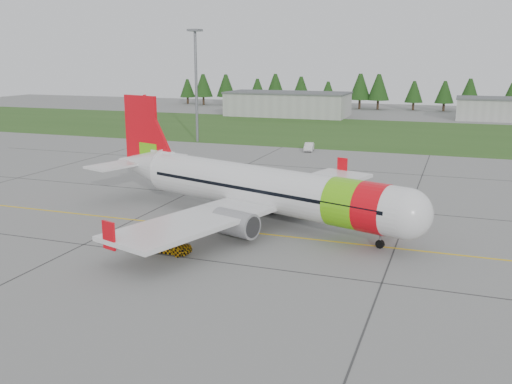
% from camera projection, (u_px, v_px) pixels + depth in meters
% --- Properties ---
extents(ground, '(320.00, 320.00, 0.00)m').
position_uv_depth(ground, '(249.00, 266.00, 43.40)').
color(ground, gray).
rests_on(ground, ground).
extents(aircraft, '(36.48, 34.56, 11.41)m').
position_uv_depth(aircraft, '(259.00, 188.00, 54.39)').
color(aircraft, silver).
rests_on(aircraft, ground).
extents(follow_me_car, '(1.45, 1.69, 4.10)m').
position_uv_depth(follow_me_car, '(167.00, 229.00, 45.88)').
color(follow_me_car, '#E19F0C').
rests_on(follow_me_car, ground).
extents(service_van, '(1.64, 1.57, 4.15)m').
position_uv_depth(service_van, '(309.00, 139.00, 96.14)').
color(service_van, silver).
rests_on(service_van, ground).
extents(grass_strip, '(320.00, 50.00, 0.03)m').
position_uv_depth(grass_strip, '(387.00, 133.00, 118.46)').
color(grass_strip, '#30561E').
rests_on(grass_strip, ground).
extents(taxi_guideline, '(120.00, 0.25, 0.02)m').
position_uv_depth(taxi_guideline, '(280.00, 236.00, 50.72)').
color(taxi_guideline, gold).
rests_on(taxi_guideline, ground).
extents(hangar_west, '(32.00, 14.00, 6.00)m').
position_uv_depth(hangar_west, '(288.00, 105.00, 153.29)').
color(hangar_west, '#A8A8A3').
rests_on(hangar_west, ground).
extents(hangar_east, '(24.00, 12.00, 5.20)m').
position_uv_depth(hangar_east, '(507.00, 110.00, 142.57)').
color(hangar_east, '#A8A8A3').
rests_on(hangar_east, ground).
extents(floodlight_mast, '(0.50, 0.50, 20.00)m').
position_uv_depth(floodlight_mast, '(196.00, 88.00, 104.73)').
color(floodlight_mast, slate).
rests_on(floodlight_mast, ground).
extents(treeline, '(160.00, 8.00, 10.00)m').
position_uv_depth(treeline, '(412.00, 93.00, 168.57)').
color(treeline, '#1C3F14').
rests_on(treeline, ground).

